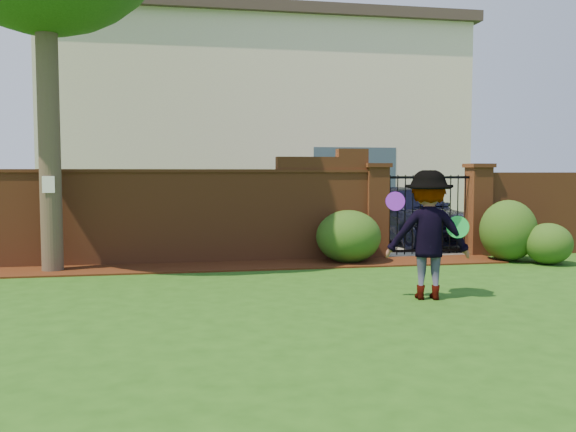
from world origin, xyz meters
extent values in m
cube|color=#1F4B12|center=(0.00, 0.00, -0.01)|extent=(80.00, 80.00, 0.01)
cube|color=#331609|center=(-0.95, 3.34, 0.01)|extent=(11.10, 1.08, 0.03)
cube|color=brown|center=(-2.15, 4.00, 0.85)|extent=(8.70, 0.25, 1.70)
cube|color=brown|center=(1.30, 4.00, 1.85)|extent=(1.80, 0.25, 0.30)
cube|color=brown|center=(1.90, 4.00, 2.08)|extent=(0.60, 0.25, 0.16)
cube|color=brown|center=(-2.15, 4.00, 1.73)|extent=(8.70, 0.31, 0.06)
cube|color=brown|center=(6.60, 4.00, 0.85)|extent=(4.00, 0.25, 1.70)
cube|color=brown|center=(2.40, 4.00, 0.90)|extent=(0.42, 0.42, 1.80)
cube|color=brown|center=(2.40, 4.00, 1.84)|extent=(0.50, 0.50, 0.08)
cube|color=brown|center=(4.60, 4.00, 0.90)|extent=(0.42, 0.42, 1.80)
cube|color=brown|center=(4.60, 4.00, 1.84)|extent=(0.50, 0.50, 0.08)
cylinder|color=black|center=(2.69, 4.00, 0.85)|extent=(0.02, 0.02, 1.60)
cylinder|color=black|center=(2.85, 4.00, 0.85)|extent=(0.02, 0.02, 1.60)
cylinder|color=black|center=(3.01, 4.00, 0.85)|extent=(0.02, 0.02, 1.60)
cylinder|color=black|center=(3.18, 4.00, 0.85)|extent=(0.02, 0.02, 1.60)
cylinder|color=black|center=(3.34, 4.00, 0.85)|extent=(0.02, 0.02, 1.60)
cylinder|color=black|center=(3.50, 4.00, 0.85)|extent=(0.02, 0.02, 1.60)
cylinder|color=black|center=(3.66, 4.00, 0.85)|extent=(0.02, 0.02, 1.60)
cylinder|color=black|center=(3.82, 4.00, 0.85)|extent=(0.02, 0.02, 1.60)
cylinder|color=black|center=(3.99, 4.00, 0.85)|extent=(0.02, 0.02, 1.60)
cylinder|color=black|center=(4.15, 4.00, 0.85)|extent=(0.02, 0.02, 1.60)
cylinder|color=black|center=(4.31, 4.00, 0.85)|extent=(0.02, 0.02, 1.60)
cube|color=black|center=(3.50, 4.00, 0.12)|extent=(1.78, 0.03, 0.05)
cube|color=black|center=(3.50, 4.00, 1.60)|extent=(1.78, 0.03, 0.05)
cube|color=slate|center=(3.50, 8.00, 0.01)|extent=(3.20, 8.00, 0.01)
cube|color=#F5E7CD|center=(1.00, 12.00, 3.00)|extent=(12.00, 6.00, 6.00)
cube|color=#384C5B|center=(3.50, 9.05, 1.20)|extent=(2.40, 0.12, 2.40)
cube|color=#3F332D|center=(1.00, 12.00, 6.15)|extent=(12.40, 6.40, 0.30)
imported|color=black|center=(4.02, 6.00, 0.73)|extent=(2.48, 4.51, 1.45)
cylinder|color=#433628|center=(-3.60, 3.40, 3.50)|extent=(0.36, 0.36, 7.00)
cube|color=white|center=(-3.60, 3.21, 1.50)|extent=(0.20, 0.01, 0.28)
ellipsoid|color=#1A4314|center=(1.67, 3.43, 0.50)|extent=(1.22, 1.22, 1.00)
ellipsoid|color=#1A4314|center=(4.75, 3.09, 0.59)|extent=(1.07, 1.07, 1.17)
ellipsoid|color=#1A4314|center=(5.26, 2.57, 0.38)|extent=(0.86, 0.86, 0.77)
imported|color=gray|center=(1.79, 0.08, 0.87)|extent=(1.25, 0.91, 1.73)
cylinder|color=purple|center=(1.34, 0.13, 1.32)|extent=(0.27, 0.13, 0.26)
cylinder|color=green|center=(2.14, -0.07, 0.98)|extent=(0.30, 0.15, 0.30)
camera|label=1|loc=(-1.58, -7.56, 1.71)|focal=38.15mm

